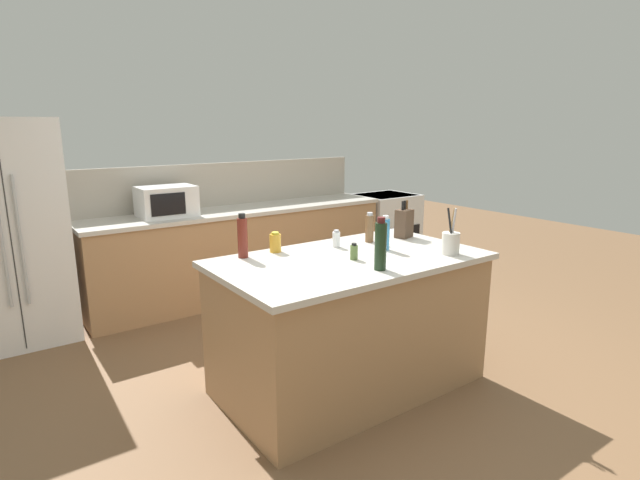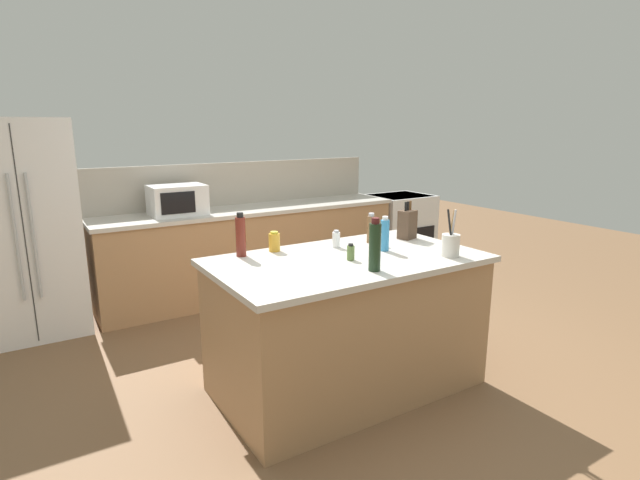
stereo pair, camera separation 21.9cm
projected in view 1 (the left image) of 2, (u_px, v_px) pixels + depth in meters
The scene contains 16 objects.
ground_plane at pixel (349, 385), 3.54m from camera, with size 14.00×14.00×0.00m, color brown.
back_counter_run at pixel (243, 251), 5.35m from camera, with size 3.27×0.66×0.94m.
wall_backsplash at pixel (227, 184), 5.44m from camera, with size 3.23×0.03×0.46m, color #B2A899.
kitchen_island at pixel (349, 322), 3.44m from camera, with size 1.80×1.03×0.94m.
refrigerator at pixel (7, 233), 4.10m from camera, with size 0.86×0.75×1.86m.
range_oven at pixel (385, 229), 6.51m from camera, with size 0.76×0.65×0.92m.
microwave at pixel (166, 201), 4.76m from camera, with size 0.52×0.39×0.29m.
knife_block at pixel (404, 223), 3.88m from camera, with size 0.15×0.13×0.29m.
utensil_crock at pixel (451, 242), 3.38m from camera, with size 0.12×0.12×0.32m.
spice_jar_oregano at pixel (354, 252), 3.26m from camera, with size 0.05×0.05×0.11m.
dish_soap_bottle at pixel (385, 234), 3.50m from camera, with size 0.06×0.06×0.25m.
vinegar_bottle at pixel (243, 237), 3.29m from camera, with size 0.07×0.07×0.30m.
salt_shaker at pixel (336, 239), 3.59m from camera, with size 0.06×0.06×0.13m.
pepper_grinder at pixel (370, 228), 3.73m from camera, with size 0.06×0.06×0.22m.
wine_bottle at pixel (381, 245), 3.01m from camera, with size 0.07×0.07×0.33m.
honey_jar at pixel (275, 243), 3.45m from camera, with size 0.08×0.08×0.14m.
Camera 1 is at (-2.03, -2.50, 1.81)m, focal length 28.00 mm.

